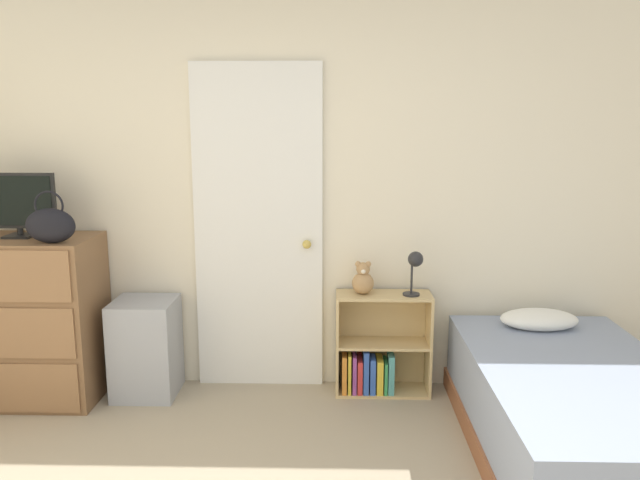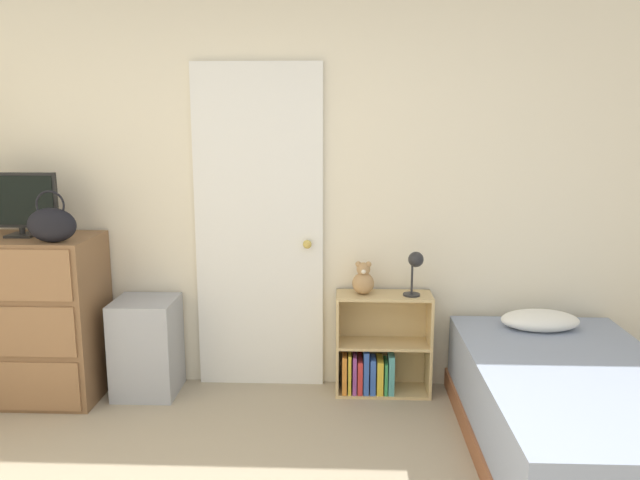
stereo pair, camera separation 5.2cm
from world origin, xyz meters
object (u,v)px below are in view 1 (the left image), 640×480
at_px(tv, 18,204).
at_px(handbag, 50,225).
at_px(dresser, 31,319).
at_px(desk_lamp, 415,264).
at_px(bookshelf, 376,354).
at_px(bed, 575,413).
at_px(teddy_bear, 363,280).
at_px(storage_bin, 146,348).

height_order(tv, handbag, tv).
xyz_separation_m(dresser, tv, (-0.03, 0.02, 0.72)).
bearing_deg(dresser, handbag, -33.50).
distance_m(handbag, desk_lamp, 2.15).
relative_size(dresser, tv, 2.22).
height_order(bookshelf, bed, bookshelf).
bearing_deg(tv, teddy_bear, 3.11).
xyz_separation_m(handbag, bed, (2.86, -0.47, -0.89)).
bearing_deg(desk_lamp, bed, -44.57).
relative_size(dresser, desk_lamp, 3.65).
relative_size(teddy_bear, bed, 0.12).
xyz_separation_m(handbag, desk_lamp, (2.12, 0.26, -0.28)).
bearing_deg(bookshelf, dresser, -176.21).
relative_size(bookshelf, bed, 0.36).
bearing_deg(bed, desk_lamp, 135.43).
height_order(dresser, storage_bin, dresser).
distance_m(tv, bed, 3.36).
height_order(tv, storage_bin, tv).
distance_m(tv, storage_bin, 1.16).
distance_m(storage_bin, desk_lamp, 1.77).
xyz_separation_m(tv, desk_lamp, (2.40, 0.08, -0.38)).
bearing_deg(dresser, storage_bin, 6.00).
bearing_deg(teddy_bear, tv, -176.89).
distance_m(storage_bin, bookshelf, 1.46).
distance_m(tv, teddy_bear, 2.14).
bearing_deg(bed, teddy_bear, 144.01).
distance_m(bookshelf, desk_lamp, 0.64).
height_order(dresser, desk_lamp, dresser).
bearing_deg(bookshelf, storage_bin, -177.24).
xyz_separation_m(teddy_bear, desk_lamp, (0.32, -0.04, 0.11)).
relative_size(bookshelf, teddy_bear, 3.11).
xyz_separation_m(storage_bin, bookshelf, (1.46, 0.07, -0.06)).
height_order(tv, desk_lamp, tv).
bearing_deg(desk_lamp, tv, -178.15).
distance_m(dresser, bookshelf, 2.16).
height_order(handbag, bookshelf, handbag).
bearing_deg(bed, handbag, 170.67).
bearing_deg(storage_bin, bed, -16.19).
bearing_deg(bookshelf, handbag, -170.86).
bearing_deg(desk_lamp, storage_bin, -178.97).
bearing_deg(bookshelf, desk_lamp, -10.15).
xyz_separation_m(dresser, storage_bin, (0.68, 0.07, -0.20)).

